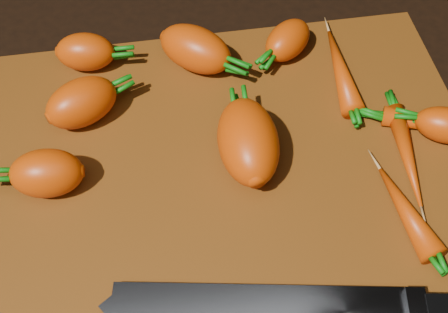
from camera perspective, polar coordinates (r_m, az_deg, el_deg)
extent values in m
cube|color=black|center=(0.61, 0.15, -2.74)|extent=(2.00, 2.00, 0.01)
cube|color=#4F2A0C|center=(0.60, 0.15, -2.14)|extent=(0.50, 0.40, 0.01)
ellipsoid|color=#D7450A|center=(0.64, -12.89, 4.83)|extent=(0.09, 0.07, 0.05)
ellipsoid|color=#D7450A|center=(0.59, -15.91, -1.48)|extent=(0.07, 0.05, 0.05)
ellipsoid|color=#D7450A|center=(0.67, -2.62, 9.79)|extent=(0.09, 0.09, 0.05)
ellipsoid|color=#D7450A|center=(0.58, 2.22, 1.38)|extent=(0.06, 0.10, 0.06)
ellipsoid|color=#D7450A|center=(0.69, 5.85, 10.53)|extent=(0.07, 0.07, 0.04)
ellipsoid|color=#D7450A|center=(0.69, -12.55, 9.32)|extent=(0.07, 0.05, 0.04)
ellipsoid|color=#D7450A|center=(0.65, 19.64, 2.71)|extent=(0.07, 0.06, 0.04)
ellipsoid|color=#D7450A|center=(0.68, 10.61, 7.82)|extent=(0.03, 0.12, 0.02)
ellipsoid|color=#D7450A|center=(0.65, 19.28, 2.69)|extent=(0.11, 0.06, 0.02)
ellipsoid|color=#D7450A|center=(0.58, 16.30, -4.79)|extent=(0.04, 0.10, 0.03)
ellipsoid|color=#D7450A|center=(0.62, 16.41, 0.08)|extent=(0.03, 0.12, 0.02)
cube|color=gray|center=(0.53, -10.35, -13.39)|extent=(0.24, 0.09, 0.00)
cube|color=gray|center=(0.52, 3.96, -13.83)|extent=(0.02, 0.04, 0.02)
cube|color=black|center=(0.53, 12.39, -13.70)|extent=(0.14, 0.05, 0.02)
cylinder|color=#B2B2B7|center=(0.51, 10.28, -13.33)|extent=(0.01, 0.01, 0.00)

